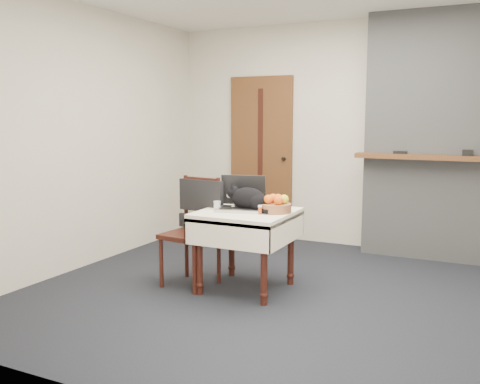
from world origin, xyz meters
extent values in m
plane|color=black|center=(0.00, 0.00, 0.00)|extent=(4.50, 4.50, 0.00)
cube|color=beige|center=(0.00, 2.00, 1.30)|extent=(4.50, 0.02, 2.60)
cube|color=beige|center=(-2.25, 0.00, 1.30)|extent=(0.02, 4.00, 2.60)
cube|color=brown|center=(-1.20, 1.98, 1.00)|extent=(0.82, 0.05, 2.00)
cube|color=#35120E|center=(-1.20, 1.95, 1.00)|extent=(0.06, 0.01, 1.70)
cylinder|color=black|center=(-0.88, 1.93, 1.00)|extent=(0.04, 0.06, 0.04)
cube|color=gray|center=(0.90, 1.85, 1.30)|extent=(1.50, 0.30, 2.60)
cube|color=brown|center=(0.90, 1.61, 1.10)|extent=(1.62, 0.18, 0.05)
cube|color=black|center=(0.55, 1.61, 1.14)|extent=(0.14, 0.04, 0.03)
cube|color=black|center=(1.20, 1.61, 1.16)|extent=(0.10, 0.07, 0.06)
cylinder|color=#35120E|center=(-0.75, -0.31, 0.32)|extent=(0.06, 0.06, 0.64)
sphere|color=#35120E|center=(-0.75, -0.31, 0.08)|extent=(0.07, 0.07, 0.07)
cylinder|color=#35120E|center=(-0.15, -0.31, 0.32)|extent=(0.06, 0.06, 0.64)
sphere|color=#35120E|center=(-0.15, -0.31, 0.08)|extent=(0.07, 0.07, 0.07)
cylinder|color=#35120E|center=(-0.75, 0.29, 0.32)|extent=(0.06, 0.06, 0.64)
sphere|color=#35120E|center=(-0.75, 0.29, 0.08)|extent=(0.07, 0.07, 0.07)
cylinder|color=#35120E|center=(-0.15, 0.29, 0.32)|extent=(0.06, 0.06, 0.64)
sphere|color=#35120E|center=(-0.15, 0.29, 0.08)|extent=(0.07, 0.07, 0.07)
cube|color=#F1EBCD|center=(-0.45, -0.01, 0.67)|extent=(0.78, 0.78, 0.06)
cube|color=#F1EBCD|center=(-0.45, -0.40, 0.56)|extent=(0.78, 0.01, 0.22)
cube|color=#F1EBCD|center=(-0.45, 0.37, 0.56)|extent=(0.78, 0.01, 0.22)
cube|color=#F1EBCD|center=(-0.84, -0.01, 0.56)|extent=(0.01, 0.78, 0.22)
cube|color=#F1EBCD|center=(-0.07, -0.01, 0.56)|extent=(0.01, 0.78, 0.22)
cube|color=#B7B7BC|center=(-0.51, -0.02, 0.71)|extent=(0.45, 0.37, 0.02)
cube|color=black|center=(-0.51, -0.02, 0.73)|extent=(0.37, 0.26, 0.00)
cube|color=black|center=(-0.55, 0.14, 0.86)|extent=(0.40, 0.17, 0.27)
cube|color=#ADCBFD|center=(-0.55, 0.14, 0.86)|extent=(0.37, 0.15, 0.24)
ellipsoid|color=black|center=(-0.45, 0.02, 0.80)|extent=(0.33, 0.21, 0.20)
ellipsoid|color=black|center=(-0.36, 0.02, 0.78)|extent=(0.18, 0.19, 0.16)
sphere|color=black|center=(-0.61, 0.04, 0.85)|extent=(0.13, 0.13, 0.12)
ellipsoid|color=white|center=(-0.65, 0.04, 0.82)|extent=(0.06, 0.06, 0.06)
ellipsoid|color=white|center=(-0.58, 0.04, 0.76)|extent=(0.05, 0.07, 0.08)
cone|color=black|center=(-0.60, 0.01, 0.91)|extent=(0.04, 0.05, 0.05)
cone|color=black|center=(-0.60, 0.07, 0.91)|extent=(0.04, 0.05, 0.05)
cylinder|color=black|center=(-0.30, -0.06, 0.72)|extent=(0.17, 0.11, 0.03)
sphere|color=white|center=(-0.59, 0.00, 0.72)|extent=(0.04, 0.04, 0.04)
sphere|color=white|center=(-0.58, 0.08, 0.72)|extent=(0.04, 0.04, 0.04)
cylinder|color=silver|center=(-0.72, -0.05, 0.74)|extent=(0.06, 0.06, 0.07)
cylinder|color=#AA4214|center=(-0.29, -0.10, 0.73)|extent=(0.03, 0.03, 0.06)
cylinder|color=white|center=(-0.29, -0.10, 0.77)|extent=(0.04, 0.04, 0.01)
cylinder|color=#935C3B|center=(-0.20, 0.04, 0.74)|extent=(0.27, 0.27, 0.08)
sphere|color=orange|center=(-0.26, 0.01, 0.81)|extent=(0.08, 0.08, 0.08)
sphere|color=orange|center=(-0.16, 0.00, 0.81)|extent=(0.08, 0.08, 0.08)
sphere|color=orange|center=(-0.20, 0.10, 0.81)|extent=(0.08, 0.08, 0.08)
sphere|color=#FCF629|center=(-0.14, 0.07, 0.81)|extent=(0.08, 0.08, 0.08)
sphere|color=orange|center=(-0.25, 0.08, 0.81)|extent=(0.08, 0.08, 0.08)
cube|color=black|center=(-0.25, 0.05, 0.70)|extent=(0.11, 0.10, 0.01)
cube|color=#35120E|center=(-0.95, -0.14, 0.46)|extent=(0.47, 0.47, 0.04)
cylinder|color=#35120E|center=(-1.16, -0.30, 0.23)|extent=(0.04, 0.04, 0.46)
cylinder|color=#35120E|center=(-0.79, -0.34, 0.23)|extent=(0.04, 0.04, 0.46)
cylinder|color=#35120E|center=(-1.12, 0.07, 0.23)|extent=(0.04, 0.04, 0.46)
cylinder|color=#35120E|center=(-0.75, 0.03, 0.23)|extent=(0.04, 0.04, 0.46)
cylinder|color=#35120E|center=(-1.12, 0.07, 0.72)|extent=(0.04, 0.04, 0.51)
cylinder|color=#35120E|center=(-0.75, 0.03, 0.72)|extent=(0.04, 0.04, 0.51)
cube|color=#35120E|center=(-0.93, 0.05, 0.82)|extent=(0.37, 0.07, 0.29)
cube|color=black|center=(-0.94, 0.04, 0.80)|extent=(0.45, 0.11, 0.29)
camera|label=1|loc=(1.51, -4.13, 1.51)|focal=40.00mm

